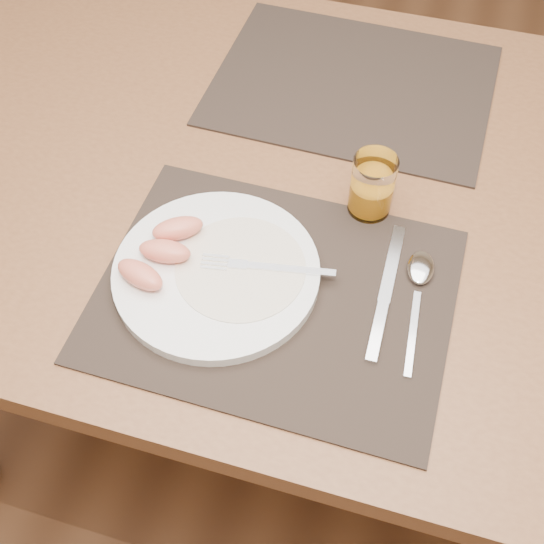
% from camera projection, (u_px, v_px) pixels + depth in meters
% --- Properties ---
extents(ground, '(5.00, 5.00, 0.00)m').
position_uv_depth(ground, '(301.00, 400.00, 1.61)').
color(ground, brown).
rests_on(ground, ground).
extents(table, '(1.40, 0.90, 0.75)m').
position_uv_depth(table, '(316.00, 215.00, 1.07)').
color(table, brown).
rests_on(table, ground).
extents(placemat_near, '(0.45, 0.35, 0.00)m').
position_uv_depth(placemat_near, '(275.00, 294.00, 0.88)').
color(placemat_near, '#2C221B').
rests_on(placemat_near, table).
extents(placemat_far, '(0.46, 0.36, 0.00)m').
position_uv_depth(placemat_far, '(353.00, 85.00, 1.13)').
color(placemat_far, '#2C221B').
rests_on(placemat_far, table).
extents(plate, '(0.27, 0.27, 0.02)m').
position_uv_depth(plate, '(216.00, 272.00, 0.89)').
color(plate, white).
rests_on(plate, placemat_near).
extents(plate_dressing, '(0.17, 0.17, 0.00)m').
position_uv_depth(plate_dressing, '(240.00, 267.00, 0.88)').
color(plate_dressing, white).
rests_on(plate_dressing, plate).
extents(fork, '(0.17, 0.05, 0.00)m').
position_uv_depth(fork, '(256.00, 266.00, 0.88)').
color(fork, silver).
rests_on(fork, plate).
extents(knife, '(0.02, 0.22, 0.01)m').
position_uv_depth(knife, '(384.00, 302.00, 0.87)').
color(knife, silver).
rests_on(knife, placemat_near).
extents(spoon, '(0.04, 0.19, 0.01)m').
position_uv_depth(spoon, '(420.00, 277.00, 0.89)').
color(spoon, silver).
rests_on(spoon, placemat_near).
extents(juice_glass, '(0.06, 0.06, 0.09)m').
position_uv_depth(juice_glass, '(372.00, 188.00, 0.93)').
color(juice_glass, white).
rests_on(juice_glass, placemat_near).
extents(grapefruit_wedges, '(0.09, 0.14, 0.03)m').
position_uv_depth(grapefruit_wedges, '(161.00, 251.00, 0.88)').
color(grapefruit_wedges, '#E3795D').
rests_on(grapefruit_wedges, plate).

